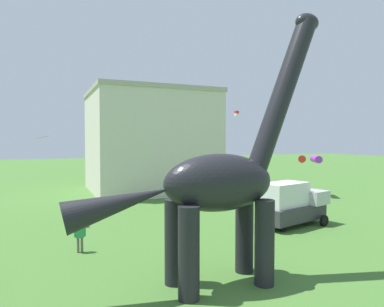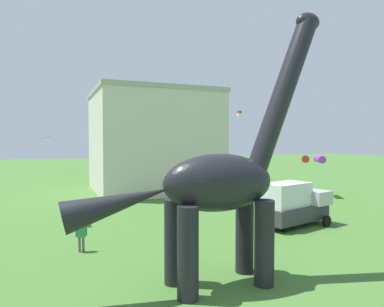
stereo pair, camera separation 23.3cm
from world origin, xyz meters
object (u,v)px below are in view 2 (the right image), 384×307
Objects in this scene: kite_near_high at (45,137)px; person_photographer at (81,234)px; kite_trailing at (239,113)px; kite_near_low at (317,159)px; dinosaur_sculpture at (218,183)px; parked_box_truck at (294,204)px.

person_photographer is at bearing -75.84° from kite_near_high.
kite_near_low is (9.79, -0.16, -4.79)m from kite_trailing.
dinosaur_sculpture reaches higher than kite_near_high.
kite_near_high is (-7.00, 14.38, 2.04)m from dinosaur_sculpture.
dinosaur_sculpture is 12.41m from parked_box_truck.
kite_near_high is at bearing 142.08° from parked_box_truck.
dinosaur_sculpture is at bearing -122.66° from kite_trailing.
kite_near_low is at bearing 28.22° from dinosaur_sculpture.
parked_box_truck is 12.48m from kite_trailing.
kite_near_high is (-16.76, 7.25, 4.83)m from parked_box_truck.
kite_trailing is 0.17× the size of kite_near_low.
parked_box_truck is 5.04× the size of kite_near_high.
kite_near_low is at bearing -144.36° from person_photographer.
person_photographer is 27.97m from kite_near_low.
kite_trailing is (10.99, 17.15, 4.54)m from dinosaur_sculpture.
kite_near_low is (20.78, 16.99, -0.25)m from dinosaur_sculpture.
person_photographer is (-14.86, -0.27, -0.61)m from parked_box_truck.
kite_near_high reaches higher than person_photographer.
parked_box_truck is 11.69× the size of kite_trailing.
dinosaur_sculpture is at bearing 140.88° from person_photographer.
person_photographer is at bearing 166.51° from parked_box_truck.
dinosaur_sculpture is at bearing -158.39° from parked_box_truck.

